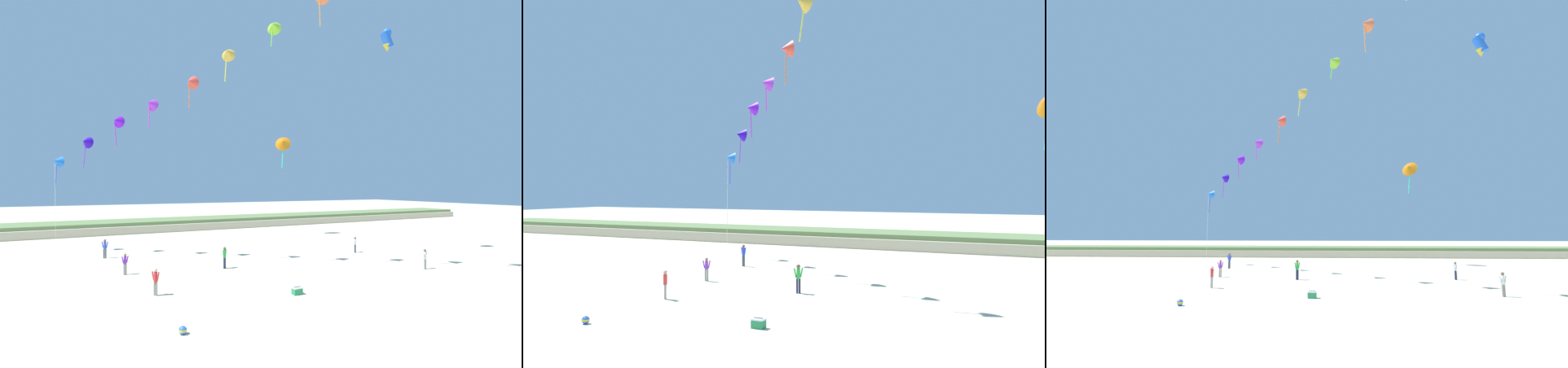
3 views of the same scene
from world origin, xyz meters
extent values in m
plane|color=beige|center=(0.00, 0.00, 0.00)|extent=(240.00, 240.00, 0.00)
cube|color=beige|center=(0.00, 39.40, 0.53)|extent=(120.00, 8.35, 1.05)
cube|color=#6B844C|center=(0.00, 39.40, 1.20)|extent=(120.00, 7.10, 0.60)
cylinder|color=gray|center=(13.43, 4.52, 0.39)|extent=(0.11, 0.11, 0.78)
cylinder|color=gray|center=(13.29, 4.50, 0.39)|extent=(0.11, 0.11, 0.78)
cylinder|color=white|center=(13.36, 4.51, 1.06)|extent=(0.21, 0.21, 0.56)
cylinder|color=white|center=(13.54, 4.54, 1.10)|extent=(0.19, 0.10, 0.53)
cylinder|color=white|center=(13.18, 4.49, 1.10)|extent=(0.19, 0.10, 0.53)
sphere|color=brown|center=(13.36, 4.51, 1.45)|extent=(0.21, 0.21, 0.21)
cylinder|color=#474C56|center=(-8.96, 19.76, 0.43)|extent=(0.12, 0.12, 0.85)
cylinder|color=#474C56|center=(-8.82, 19.71, 0.43)|extent=(0.12, 0.12, 0.85)
cylinder|color=blue|center=(-8.89, 19.74, 1.16)|extent=(0.23, 0.23, 0.60)
cylinder|color=blue|center=(-9.07, 19.81, 1.20)|extent=(0.22, 0.15, 0.57)
cylinder|color=blue|center=(-8.71, 19.67, 1.20)|extent=(0.22, 0.15, 0.57)
sphere|color=brown|center=(-8.89, 19.74, 1.58)|extent=(0.23, 0.23, 0.23)
cylinder|color=#282D4C|center=(-0.63, 11.40, 0.42)|extent=(0.12, 0.12, 0.85)
cylinder|color=#282D4C|center=(-0.51, 11.50, 0.42)|extent=(0.12, 0.12, 0.85)
cylinder|color=green|center=(-0.57, 11.45, 1.15)|extent=(0.22, 0.22, 0.60)
cylinder|color=green|center=(-0.72, 11.32, 1.19)|extent=(0.21, 0.19, 0.57)
cylinder|color=green|center=(-0.42, 11.57, 1.19)|extent=(0.21, 0.19, 0.57)
sphere|color=brown|center=(-0.57, 11.45, 1.57)|extent=(0.23, 0.23, 0.23)
cylinder|color=#282D4C|center=(13.03, 12.15, 0.38)|extent=(0.11, 0.11, 0.77)
cylinder|color=#282D4C|center=(13.14, 12.23, 0.38)|extent=(0.11, 0.11, 0.77)
cylinder|color=white|center=(13.08, 12.19, 1.04)|extent=(0.20, 0.20, 0.54)
cylinder|color=white|center=(12.94, 12.09, 1.08)|extent=(0.19, 0.17, 0.52)
cylinder|color=white|center=(13.23, 12.29, 1.08)|extent=(0.19, 0.17, 0.52)
sphere|color=brown|center=(13.08, 12.19, 1.42)|extent=(0.21, 0.21, 0.21)
cylinder|color=gray|center=(-6.48, 6.72, 0.40)|extent=(0.12, 0.12, 0.81)
cylinder|color=gray|center=(-6.57, 6.82, 0.40)|extent=(0.12, 0.12, 0.81)
cylinder|color=red|center=(-6.53, 6.77, 1.09)|extent=(0.21, 0.21, 0.57)
cylinder|color=red|center=(-6.40, 6.63, 1.14)|extent=(0.19, 0.20, 0.54)
cylinder|color=red|center=(-6.65, 6.91, 1.14)|extent=(0.19, 0.20, 0.54)
sphere|color=beige|center=(-6.53, 6.77, 1.49)|extent=(0.22, 0.22, 0.22)
cylinder|color=gray|center=(-7.67, 12.77, 0.39)|extent=(0.11, 0.11, 0.78)
cylinder|color=gray|center=(-7.80, 12.72, 0.39)|extent=(0.11, 0.11, 0.78)
cylinder|color=purple|center=(-7.74, 12.74, 1.05)|extent=(0.20, 0.20, 0.55)
cylinder|color=purple|center=(-7.57, 12.81, 1.09)|extent=(0.20, 0.14, 0.52)
cylinder|color=purple|center=(-7.90, 12.68, 1.09)|extent=(0.20, 0.14, 0.52)
sphere|color=#9E7051|center=(-7.74, 12.74, 1.44)|extent=(0.21, 0.21, 0.21)
cone|color=blue|center=(-12.99, 24.64, 8.85)|extent=(1.35, 1.39, 1.18)
cylinder|color=blue|center=(-13.10, 24.74, 7.57)|extent=(0.23, 0.30, 2.11)
cone|color=#2A0AC0|center=(-10.47, 22.06, 10.60)|extent=(1.39, 1.36, 1.19)
cylinder|color=#8039E5|center=(-10.58, 22.17, 9.29)|extent=(0.22, 0.11, 2.17)
cone|color=#7013E8|center=(-7.95, 19.33, 12.29)|extent=(1.36, 1.32, 1.17)
cylinder|color=#AD39E5|center=(-8.05, 19.44, 11.03)|extent=(0.25, 0.22, 2.09)
cone|color=#A031D9|center=(-5.39, 16.87, 13.57)|extent=(1.42, 1.42, 1.22)
cylinder|color=#D539E5|center=(-5.50, 16.97, 12.48)|extent=(0.10, 0.09, 1.75)
cone|color=#E54437|center=(-2.57, 14.13, 15.10)|extent=(1.28, 1.32, 1.12)
cylinder|color=orange|center=(-2.67, 14.23, 13.85)|extent=(0.10, 0.21, 2.05)
cone|color=gold|center=(-0.32, 11.52, 16.98)|extent=(1.43, 1.40, 1.23)
cylinder|color=yellow|center=(-0.42, 11.62, 15.72)|extent=(0.28, 0.30, 2.06)
cone|color=#8BD231|center=(2.64, 9.31, 18.79)|extent=(1.41, 1.38, 1.21)
cylinder|color=#70E539|center=(2.53, 9.42, 17.90)|extent=(0.20, 0.12, 1.33)
cone|color=#E46B3E|center=(5.26, 6.68, 20.48)|extent=(1.24, 1.31, 1.11)
cylinder|color=orange|center=(5.15, 6.78, 19.25)|extent=(0.16, 0.09, 2.03)
cylinder|color=silver|center=(-13.12, 24.33, 4.33)|extent=(0.16, 0.34, 8.66)
cone|color=#CB700E|center=(12.61, 25.65, 12.23)|extent=(2.51, 2.41, 2.13)
cone|color=#2DE5A8|center=(12.61, 25.65, 12.25)|extent=(1.41, 1.36, 1.19)
cylinder|color=#2DE5A8|center=(12.61, 25.65, 10.38)|extent=(0.43, 0.27, 3.08)
cylinder|color=blue|center=(15.81, 10.71, 20.67)|extent=(1.47, 1.01, 1.68)
sphere|color=blue|center=(15.81, 10.71, 21.34)|extent=(0.87, 0.87, 0.87)
cone|color=yellow|center=(15.81, 10.71, 19.86)|extent=(0.84, 0.84, 0.66)
sphere|color=black|center=(15.81, 10.71, 21.59)|extent=(0.18, 0.18, 0.18)
cube|color=#23844C|center=(1.07, 3.38, 0.18)|extent=(0.56, 0.40, 0.36)
cube|color=silver|center=(1.07, 3.38, 0.39)|extent=(0.58, 0.41, 0.06)
cylinder|color=black|center=(1.07, 3.38, 0.45)|extent=(0.45, 0.03, 0.03)
sphere|color=blue|center=(-6.33, 0.74, 0.18)|extent=(0.36, 0.36, 0.36)
cylinder|color=yellow|center=(-6.33, 0.74, 0.18)|extent=(0.36, 0.36, 0.09)
camera|label=1|loc=(-9.83, -14.31, 6.37)|focal=24.00mm
camera|label=2|loc=(12.32, -17.94, 6.11)|focal=38.00mm
camera|label=3|loc=(2.07, -19.27, 4.27)|focal=24.00mm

